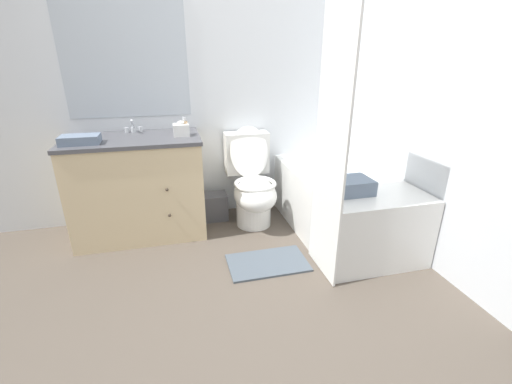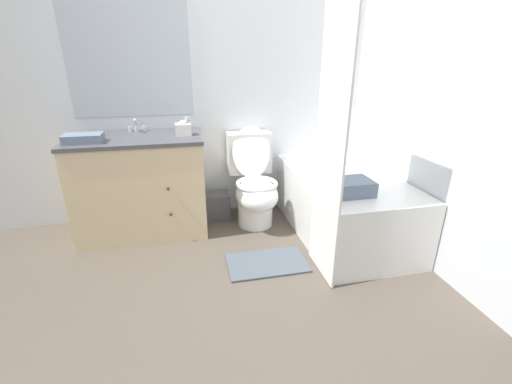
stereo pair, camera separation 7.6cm
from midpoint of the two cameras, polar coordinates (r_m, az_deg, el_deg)
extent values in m
plane|color=brown|center=(2.19, 0.80, -19.29)|extent=(14.00, 14.00, 0.00)
cube|color=silver|center=(3.17, -6.70, 18.29)|extent=(8.00, 0.05, 2.50)
cube|color=#B2BCC6|center=(3.13, -21.67, 20.09)|extent=(0.97, 0.01, 0.93)
cube|color=silver|center=(2.93, 23.31, 16.48)|extent=(0.05, 2.52, 2.50)
cube|color=beige|center=(3.03, -19.59, 0.52)|extent=(1.03, 0.58, 0.81)
cube|color=#4C4C51|center=(2.91, -20.62, 8.20)|extent=(1.05, 0.60, 0.03)
cylinder|color=white|center=(2.92, -20.52, 7.44)|extent=(0.34, 0.34, 0.10)
sphere|color=#382D23|center=(2.70, -15.40, 0.35)|extent=(0.02, 0.02, 0.02)
sphere|color=#382D23|center=(2.79, -14.96, -3.81)|extent=(0.02, 0.02, 0.02)
cylinder|color=silver|center=(3.11, -20.37, 9.68)|extent=(0.04, 0.04, 0.04)
cylinder|color=silver|center=(3.06, -20.59, 10.66)|extent=(0.02, 0.11, 0.09)
cylinder|color=silver|center=(3.11, -21.39, 9.61)|extent=(0.03, 0.03, 0.04)
cylinder|color=silver|center=(3.10, -19.35, 9.83)|extent=(0.03, 0.03, 0.04)
cylinder|color=white|center=(3.10, -1.11, -3.45)|extent=(0.31, 0.31, 0.23)
ellipsoid|color=white|center=(2.97, -0.87, -0.43)|extent=(0.37, 0.48, 0.27)
torus|color=white|center=(2.93, -0.88, 1.39)|extent=(0.36, 0.36, 0.04)
cube|color=white|center=(3.18, -2.29, 6.57)|extent=(0.40, 0.18, 0.37)
ellipsoid|color=white|center=(3.06, -1.85, 6.67)|extent=(0.35, 0.14, 0.45)
cube|color=white|center=(3.00, 13.30, -1.86)|extent=(0.77, 1.38, 0.52)
cube|color=#ACB1B2|center=(2.91, 13.73, 2.76)|extent=(0.65, 1.26, 0.01)
cube|color=white|center=(2.18, 11.57, 9.24)|extent=(0.01, 0.42, 1.95)
cube|color=#4C4C51|center=(3.23, -7.53, -2.40)|extent=(0.22, 0.19, 0.25)
cube|color=white|center=(2.86, -13.12, 10.05)|extent=(0.12, 0.12, 0.09)
ellipsoid|color=white|center=(2.84, -13.22, 11.20)|extent=(0.06, 0.04, 0.03)
cylinder|color=tan|center=(2.88, -12.53, 10.38)|extent=(0.05, 0.05, 0.11)
cylinder|color=silver|center=(2.87, -12.65, 11.77)|extent=(0.03, 0.03, 0.03)
cube|color=slate|center=(2.84, -27.97, 7.72)|extent=(0.27, 0.17, 0.06)
cube|color=slate|center=(2.50, 14.31, 0.99)|extent=(0.32, 0.23, 0.11)
cube|color=#4C5660|center=(2.59, 1.09, -11.72)|extent=(0.58, 0.35, 0.02)
camera|label=1|loc=(0.04, -90.86, -0.35)|focal=24.00mm
camera|label=2|loc=(0.04, 89.14, 0.35)|focal=24.00mm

